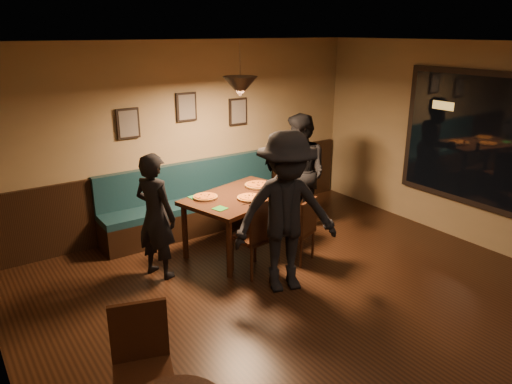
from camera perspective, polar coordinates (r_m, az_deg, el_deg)
floor at (r=5.24m, az=10.81°, el=-15.67°), size 7.00×7.00×0.00m
ceiling at (r=4.35m, az=13.12°, el=16.56°), size 7.00×7.00×0.00m
wall_back at (r=7.36m, az=-8.20°, el=6.51°), size 6.00×0.00×6.00m
wall_left at (r=3.33m, az=-27.79°, el=-10.97°), size 0.00×7.00×7.00m
wainscot at (r=7.57m, az=-7.79°, el=-0.20°), size 5.88×0.06×1.00m
booth_bench at (r=7.34m, az=-6.83°, el=-0.76°), size 3.00×0.60×1.00m
window_frame at (r=7.19m, az=25.63°, el=5.40°), size 0.06×2.56×1.86m
window_glass at (r=7.17m, az=25.51°, el=5.38°), size 0.00×2.40×2.40m
picture_left at (r=6.93m, az=-14.92°, el=7.86°), size 0.32×0.04×0.42m
picture_center at (r=7.25m, az=-8.26°, el=9.95°), size 0.32×0.04×0.42m
picture_right at (r=7.71m, az=-2.15°, el=9.51°), size 0.32×0.04×0.42m
pendant_lamp at (r=6.17m, az=-1.89°, el=12.38°), size 0.44×0.44×0.25m
dining_table at (r=6.63m, az=-1.72°, el=-3.66°), size 1.71×1.33×0.81m
chair_near_left at (r=6.01m, az=-0.31°, el=-5.09°), size 0.49×0.49×1.01m
chair_near_right at (r=6.35m, az=4.80°, el=-4.43°), size 0.51×0.51×0.88m
diner_left at (r=5.95m, az=-11.80°, el=-2.82°), size 0.58×0.68×1.57m
diner_right at (r=7.25m, az=5.31°, el=2.23°), size 0.74×0.91×1.77m
diner_front at (r=5.48m, az=3.59°, el=-2.51°), size 1.39×1.05×1.90m
pizza_a at (r=6.40m, az=-6.02°, el=-0.57°), size 0.37×0.37×0.04m
pizza_b at (r=6.33m, az=-0.74°, el=-0.67°), size 0.44×0.44×0.04m
pizza_c at (r=6.83m, az=0.28°, el=0.84°), size 0.46×0.46×0.04m
soda_glass at (r=6.53m, az=3.93°, el=0.38°), size 0.08×0.08×0.14m
tabasco_bottle at (r=6.74m, az=2.11°, el=0.95°), size 0.04×0.04×0.13m
napkin_a at (r=6.45m, az=-7.23°, el=-0.60°), size 0.17×0.17×0.01m
napkin_b at (r=6.01m, az=-4.28°, el=-1.96°), size 0.19×0.19×0.01m
cutlery_set at (r=6.19m, az=-0.50°, el=-1.30°), size 0.17×0.05×0.00m
cafe_chair_far at (r=3.91m, az=-13.20°, el=-20.31°), size 0.55×0.55×0.99m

